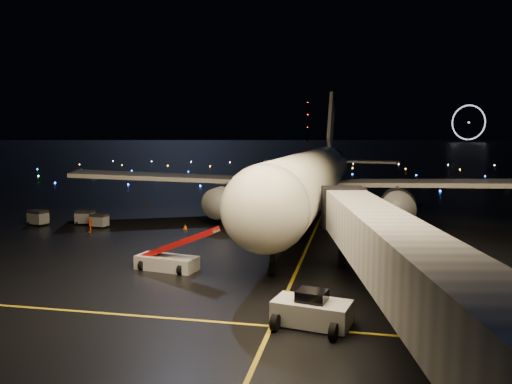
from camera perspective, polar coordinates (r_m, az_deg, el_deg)
ground at (r=337.15m, az=8.70°, el=4.67°), size 2000.00×2000.00×0.00m
lane_centre at (r=52.87m, az=6.39°, el=-5.15°), size 0.25×80.00×0.02m
lane_cross at (r=35.82m, az=-26.72°, el=-11.53°), size 60.00×0.25×0.02m
airliner at (r=64.57m, az=6.71°, el=5.06°), size 65.56×62.45×18.12m
pushback_tug at (r=28.95m, az=6.40°, el=-13.02°), size 4.64×3.05×2.04m
belt_loader at (r=40.48m, az=-10.18°, el=-6.31°), size 7.49×3.24×3.51m
crew_c at (r=57.93m, az=-18.43°, el=-3.56°), size 0.76×1.09×1.72m
safety_cone_0 at (r=54.82m, az=-1.84°, el=-4.44°), size 0.55×0.55×0.48m
safety_cone_1 at (r=62.67m, az=-0.90°, el=-3.03°), size 0.57×0.57×0.53m
safety_cone_2 at (r=57.56m, az=-8.09°, el=-3.94°), size 0.52×0.52×0.56m
safety_cone_3 at (r=78.59m, az=-12.25°, el=-1.23°), size 0.57×0.57×0.50m
ferris_wheel at (r=772.14m, az=23.14°, el=7.18°), size 49.33×16.80×52.00m
radio_mast at (r=780.63m, az=5.92°, el=8.09°), size 1.80×1.80×64.00m
taxiway_lights at (r=143.91m, az=4.87°, el=2.35°), size 164.00×92.00×0.36m
baggage_cart_0 at (r=63.23m, az=-18.96°, el=-2.76°), size 2.06×1.49×1.70m
baggage_cart_1 at (r=60.68m, az=-17.48°, el=-3.15°), size 2.01×1.53×1.57m
baggage_cart_2 at (r=64.73m, az=-23.64°, el=-2.71°), size 2.41×1.97×1.79m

